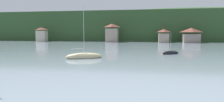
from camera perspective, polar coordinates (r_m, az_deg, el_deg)
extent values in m
cube|color=#2D4C28|center=(126.98, 8.15, 6.96)|extent=(352.00, 62.49, 15.50)
ellipsoid|color=#2D4C28|center=(146.39, 23.08, 5.48)|extent=(246.40, 43.74, 31.73)
cube|color=#BCB29E|center=(102.78, -19.96, 4.13)|extent=(4.81, 3.27, 5.28)
pyramid|color=brown|center=(102.77, -20.03, 6.20)|extent=(5.05, 3.43, 1.14)
cube|color=gray|center=(91.29, -0.01, 4.63)|extent=(5.60, 4.60, 6.27)
pyramid|color=brown|center=(91.32, -0.01, 7.54)|extent=(5.88, 4.83, 1.61)
cube|color=gray|center=(90.05, 14.95, 3.72)|extent=(4.46, 3.99, 4.05)
pyramid|color=brown|center=(90.01, 15.00, 5.83)|extent=(4.68, 4.19, 1.40)
cube|color=gray|center=(92.60, 22.20, 3.46)|extent=(6.87, 5.48, 3.81)
pyramid|color=brown|center=(92.56, 22.29, 5.74)|extent=(7.21, 5.76, 1.92)
ellipsoid|color=#CCBC8E|center=(35.64, -8.20, -1.66)|extent=(6.74, 4.42, 1.43)
cylinder|color=#B7B7BC|center=(35.36, -8.32, 6.32)|extent=(0.08, 0.08, 9.11)
cylinder|color=#ADADB2|center=(35.36, -10.06, 0.68)|extent=(2.09, 1.04, 0.07)
ellipsoid|color=black|center=(43.80, 16.83, -0.59)|extent=(4.04, 3.00, 1.06)
cylinder|color=#B7B7BC|center=(43.61, 16.92, 2.51)|extent=(0.05, 0.05, 4.16)
cylinder|color=#ADADB2|center=(43.29, 16.12, 0.41)|extent=(1.24, 0.77, 0.04)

